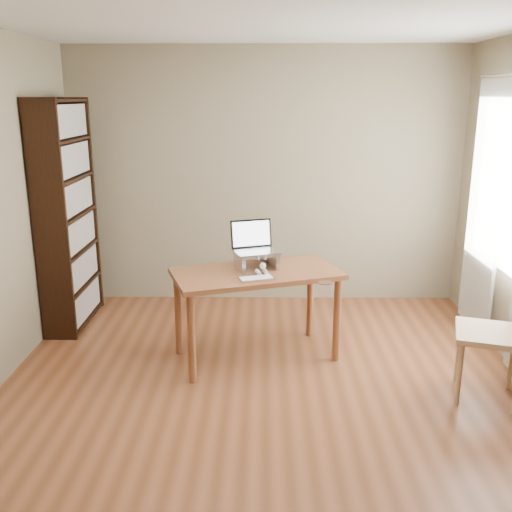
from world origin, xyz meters
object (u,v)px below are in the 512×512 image
Objects in this scene: laptop at (256,244)px; desk at (256,284)px; keyboard at (256,278)px; cat at (258,259)px; bookshelf at (67,215)px; chair at (503,324)px.

desk is at bearing -108.90° from laptop.
keyboard is (0.00, -0.36, -0.18)m from laptop.
desk is 0.33m from laptop.
cat is (0.01, -0.03, -0.12)m from laptop.
laptop is 1.41× the size of keyboard.
cat is at bearing 65.05° from desk.
desk is 0.21m from cat.
bookshelf is 7.25× the size of keyboard.
desk is 1.41× the size of chair.
bookshelf is 1.90m from cat.
bookshelf is 2.02× the size of chair.
desk is 5.04× the size of keyboard.
bookshelf reaches higher than cat.
laptop is at bearing 71.10° from desk.
chair is at bearing -43.08° from laptop.
bookshelf is at bearing 175.38° from chair.
desk is 0.25m from keyboard.
bookshelf is 1.44× the size of desk.
laptop reaches higher than chair.
desk is at bearing 177.04° from chair.
cat is (0.01, 0.33, 0.06)m from keyboard.
desk is at bearing -23.47° from bookshelf.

